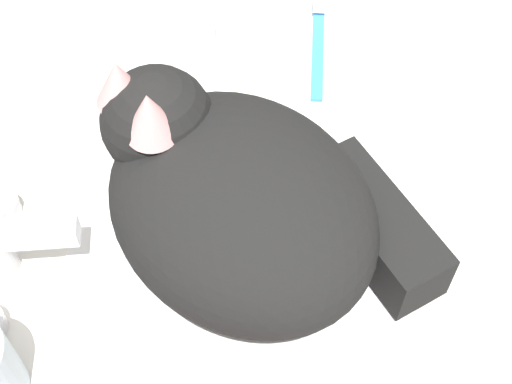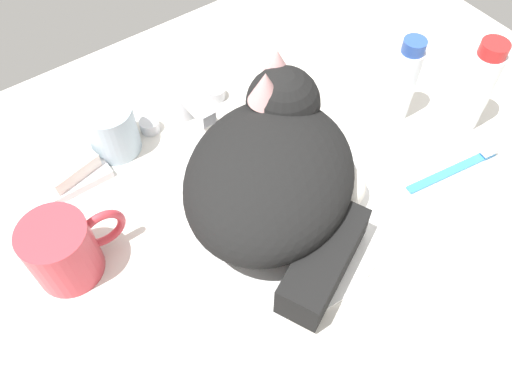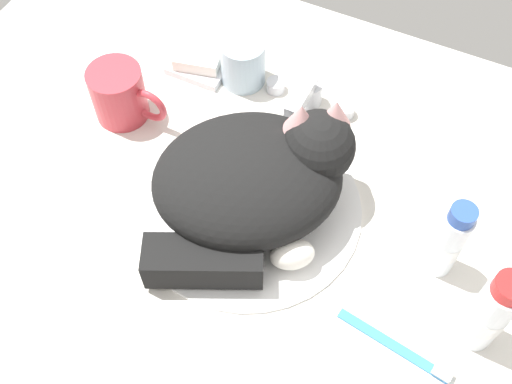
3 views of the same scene
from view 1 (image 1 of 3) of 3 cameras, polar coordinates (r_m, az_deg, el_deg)
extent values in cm
cube|color=silver|center=(66.16, -1.01, -5.13)|extent=(110.00, 82.50, 3.00)
cylinder|color=white|center=(64.50, -1.03, -4.28)|extent=(30.43, 30.43, 0.85)
cube|color=silver|center=(62.57, -16.89, -3.05)|extent=(2.00, 7.65, 2.00)
cylinder|color=silver|center=(69.89, -18.72, -1.09)|extent=(2.80, 2.80, 1.80)
ellipsoid|color=black|center=(59.18, -1.12, -1.16)|extent=(30.98, 29.81, 11.73)
sphere|color=black|center=(60.83, -7.55, 5.34)|extent=(12.95, 12.95, 9.32)
ellipsoid|color=white|center=(61.12, -6.39, 3.25)|extent=(7.89, 7.64, 5.13)
cone|color=#DB9E9E|center=(56.13, -8.15, 5.90)|extent=(5.83, 5.83, 4.20)
cone|color=#DB9E9E|center=(58.73, -10.45, 8.27)|extent=(5.83, 5.83, 4.20)
cube|color=black|center=(62.93, 9.06, -2.53)|extent=(15.27, 10.81, 5.12)
ellipsoid|color=white|center=(67.56, 2.99, 3.60)|extent=(6.66, 6.12, 4.61)
cylinder|color=white|center=(76.88, -4.66, 13.96)|extent=(3.63, 3.63, 11.27)
cylinder|color=white|center=(77.25, -4.63, 13.65)|extent=(3.70, 3.70, 2.82)
cube|color=#388CD8|center=(80.10, 4.77, 10.91)|extent=(14.45, 3.31, 0.80)
cube|color=white|center=(84.10, 4.89, 14.19)|extent=(2.39, 1.75, 0.80)
camera|label=2|loc=(0.32, 76.25, 18.34)|focal=36.48mm
camera|label=3|loc=(0.68, 60.68, 52.96)|focal=43.41mm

